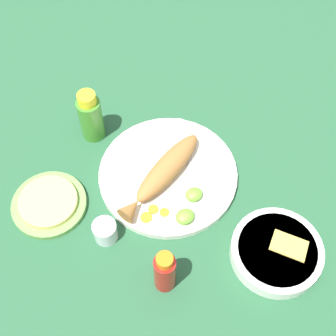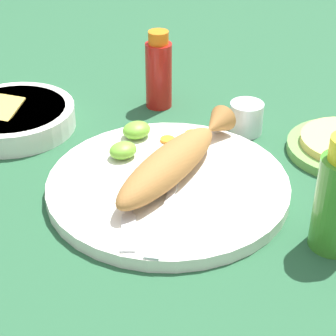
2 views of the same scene
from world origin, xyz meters
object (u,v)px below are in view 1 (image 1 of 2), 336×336
(fork_near, at_px, (173,144))
(tortilla_plate, at_px, (49,204))
(main_plate, at_px, (168,175))
(hot_sauce_bottle_green, at_px, (91,117))
(guacamole_bowl, at_px, (277,251))
(fried_fish, at_px, (163,172))
(salt_cup, at_px, (105,232))
(fork_far, at_px, (190,149))
(hot_sauce_bottle_red, at_px, (165,272))

(fork_near, distance_m, tortilla_plate, 0.33)
(main_plate, relative_size, hot_sauce_bottle_green, 2.23)
(fork_near, bearing_deg, guacamole_bowl, -127.12)
(hot_sauce_bottle_green, relative_size, tortilla_plate, 0.86)
(fried_fish, height_order, salt_cup, fried_fish)
(fork_far, distance_m, guacamole_bowl, 0.32)
(fork_near, xyz_separation_m, tortilla_plate, (-0.33, 0.01, -0.01))
(hot_sauce_bottle_green, bearing_deg, hot_sauce_bottle_red, -97.12)
(hot_sauce_bottle_green, distance_m, guacamole_bowl, 0.54)
(fork_near, relative_size, salt_cup, 2.73)
(fork_far, relative_size, salt_cup, 3.00)
(fork_far, height_order, guacamole_bowl, guacamole_bowl)
(tortilla_plate, bearing_deg, hot_sauce_bottle_green, 35.64)
(guacamole_bowl, bearing_deg, hot_sauce_bottle_red, 162.09)
(fried_fish, xyz_separation_m, hot_sauce_bottle_green, (-0.07, 0.22, 0.03))
(main_plate, height_order, salt_cup, salt_cup)
(fork_near, relative_size, guacamole_bowl, 0.74)
(fork_far, relative_size, guacamole_bowl, 0.81)
(main_plate, distance_m, hot_sauce_bottle_green, 0.24)
(hot_sauce_bottle_green, height_order, tortilla_plate, hot_sauce_bottle_green)
(fried_fish, distance_m, hot_sauce_bottle_red, 0.25)
(hot_sauce_bottle_red, distance_m, guacamole_bowl, 0.25)
(salt_cup, bearing_deg, hot_sauce_bottle_green, 68.09)
(fried_fish, bearing_deg, main_plate, -0.00)
(hot_sauce_bottle_red, xyz_separation_m, tortilla_plate, (-0.13, 0.30, -0.06))
(main_plate, distance_m, guacamole_bowl, 0.31)
(hot_sauce_bottle_red, distance_m, salt_cup, 0.17)
(hot_sauce_bottle_red, height_order, salt_cup, hot_sauce_bottle_red)
(guacamole_bowl, height_order, tortilla_plate, guacamole_bowl)
(fork_near, xyz_separation_m, hot_sauce_bottle_red, (-0.20, -0.28, 0.04))
(fork_near, distance_m, salt_cup, 0.28)
(guacamole_bowl, bearing_deg, hot_sauce_bottle_green, 109.80)
(hot_sauce_bottle_red, relative_size, guacamole_bowl, 0.68)
(fork_far, bearing_deg, fried_fish, 143.95)
(salt_cup, height_order, guacamole_bowl, same)
(main_plate, distance_m, hot_sauce_bottle_red, 0.27)
(hot_sauce_bottle_green, xyz_separation_m, guacamole_bowl, (0.18, -0.50, -0.05))
(salt_cup, bearing_deg, tortilla_plate, 118.81)
(main_plate, xyz_separation_m, hot_sauce_bottle_red, (-0.14, -0.22, 0.05))
(salt_cup, xyz_separation_m, tortilla_plate, (-0.08, 0.14, -0.02))
(main_plate, bearing_deg, fork_far, 18.35)
(fork_far, distance_m, hot_sauce_bottle_red, 0.34)
(guacamole_bowl, distance_m, tortilla_plate, 0.52)
(hot_sauce_bottle_red, height_order, tortilla_plate, hot_sauce_bottle_red)
(fork_far, bearing_deg, guacamole_bowl, -143.37)
(fried_fish, relative_size, tortilla_plate, 1.58)
(fried_fish, height_order, fork_far, fried_fish)
(main_plate, height_order, hot_sauce_bottle_red, hot_sauce_bottle_red)
(hot_sauce_bottle_green, xyz_separation_m, salt_cup, (-0.11, -0.27, -0.05))
(main_plate, height_order, hot_sauce_bottle_green, hot_sauce_bottle_green)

